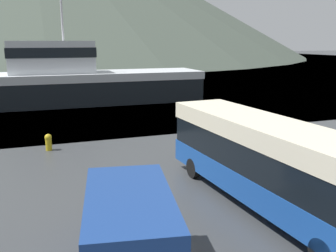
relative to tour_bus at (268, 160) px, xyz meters
The scene contains 5 objects.
water_surface 131.73m from the tour_bus, 90.40° to the left, with size 240.00×240.00×0.00m, color slate.
tour_bus is the anchor object (origin of this frame).
delivery_van 6.30m from the tour_bus, 158.58° to the right, with size 3.15×6.37×2.49m.
fishing_boat 27.25m from the tour_bus, 98.61° to the left, with size 24.78×6.12×12.51m.
mooring_bollard 12.92m from the tour_bus, 124.86° to the left, with size 0.40×0.40×0.96m.
Camera 1 is at (-6.99, -2.29, 6.09)m, focal length 40.00 mm.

